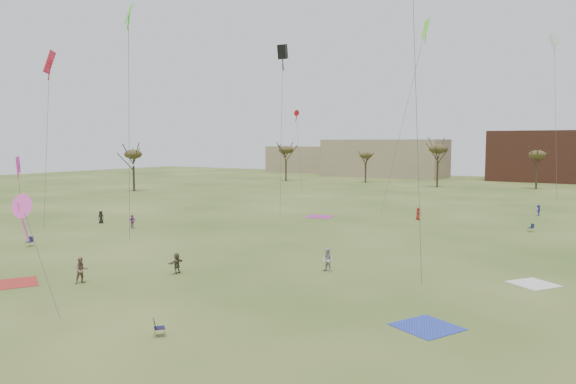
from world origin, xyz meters
The scene contains 20 objects.
ground centered at (0.00, 0.00, 0.00)m, with size 260.00×260.00×0.00m, color #2B4B17.
spectator_fore_b centered at (-8.02, -0.97, 0.87)m, with size 0.85×0.66×1.75m, color #7D5F4F.
spectator_fore_c centered at (-4.57, 4.40, 0.75)m, with size 1.40×0.44×1.50m, color brown.
flyer_mid_a centered at (-29.15, 17.40, 0.72)m, with size 0.70×0.46×1.44m, color black.
spectator_mid_d centered at (-23.27, 16.86, 0.75)m, with size 0.88×0.37×1.50m, color #8B3F97.
spectator_mid_e centered at (4.23, 10.72, 0.85)m, with size 0.83×0.65×1.70m, color #BCBCBC.
flyer_far_b centered at (0.77, 39.94, 0.75)m, with size 0.73×0.48×1.50m, color maroon.
flyer_far_c centered at (12.43, 51.79, 0.71)m, with size 0.91×0.52×1.41m, color navy.
blanket_red centered at (-11.77, -3.49, 0.00)m, with size 2.93×2.93×0.03m, color #AE2922.
blanket_blue centered at (14.18, 2.95, 0.00)m, with size 2.84×2.84×0.03m, color #293EB4.
blanket_cream centered at (17.38, 15.02, 0.00)m, with size 2.57×2.57×0.03m, color white.
blanket_plum centered at (-10.58, 35.87, 0.00)m, with size 3.15×3.15×0.03m, color #A5328D.
camp_chair_left centered at (-22.96, 4.70, 0.26)m, with size 0.65×0.68×0.87m.
camp_chair_center centered at (3.69, -5.32, 0.26)m, with size 0.73×0.74×0.87m.
camp_chair_right centered at (13.69, 37.68, 0.26)m, with size 0.74×0.74×0.87m.
kites_aloft centered at (-1.80, 36.20, 19.31)m, with size 68.13×70.40×23.49m.
tree_line centered at (-2.85, 79.12, 7.09)m, with size 117.44×49.32×8.91m.
building_tan centered at (-35.00, 115.00, 5.00)m, with size 32.00×14.00×10.00m, color #937F60.
building_brick centered at (5.00, 120.00, 6.00)m, with size 26.00×16.00×12.00m, color brown.
building_tan_west centered at (-65.00, 122.00, 4.00)m, with size 20.00×12.00×8.00m, color #937F60.
Camera 1 is at (22.81, -23.60, 9.39)m, focal length 34.11 mm.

